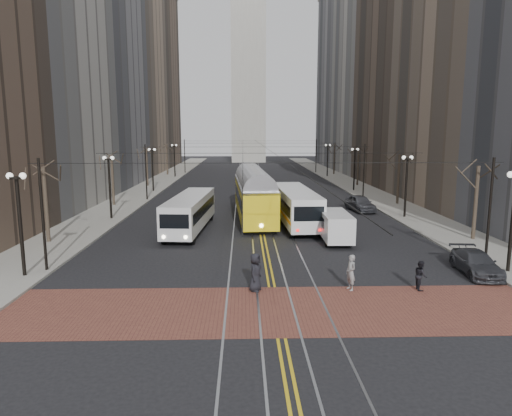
{
  "coord_description": "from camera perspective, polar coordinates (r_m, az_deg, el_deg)",
  "views": [
    {
      "loc": [
        -1.48,
        -23.8,
        8.04
      ],
      "look_at": [
        -0.63,
        6.3,
        3.0
      ],
      "focal_mm": 32.0,
      "sensor_mm": 36.0,
      "label": 1
    }
  ],
  "objects": [
    {
      "name": "building_left_mid",
      "position": [
        74.36,
        -21.28,
        15.79
      ],
      "size": [
        16.0,
        20.0,
        34.0
      ],
      "primitive_type": "cube",
      "color": "slate",
      "rests_on": "ground"
    },
    {
      "name": "trolley_wires",
      "position": [
        58.81,
        -0.17,
        5.34
      ],
      "size": [
        25.96,
        120.0,
        6.6
      ],
      "color": "black",
      "rests_on": "ground"
    },
    {
      "name": "street_trees",
      "position": [
        59.3,
        -0.18,
        4.43
      ],
      "size": [
        31.68,
        53.28,
        5.6
      ],
      "color": "#382D23",
      "rests_on": "ground"
    },
    {
      "name": "pedestrian_b",
      "position": [
        24.04,
        11.77,
        -7.89
      ],
      "size": [
        0.63,
        0.78,
        1.85
      ],
      "primitive_type": "imported",
      "rotation": [
        0.0,
        0.0,
        5.03
      ],
      "color": "gray",
      "rests_on": "crosswalk_band"
    },
    {
      "name": "building_left_midfar",
      "position": [
        95.21,
        -18.59,
        19.9
      ],
      "size": [
        20.0,
        20.0,
        52.0
      ],
      "primitive_type": "cube",
      "color": "gray",
      "rests_on": "ground"
    },
    {
      "name": "streetcar_rails",
      "position": [
        69.29,
        -0.38,
        2.84
      ],
      "size": [
        4.8,
        130.0,
        0.02
      ],
      "primitive_type": "cube",
      "color": "gray",
      "rests_on": "ground"
    },
    {
      "name": "pedestrian_c",
      "position": [
        25.08,
        19.89,
        -7.91
      ],
      "size": [
        0.63,
        0.78,
        1.53
      ],
      "primitive_type": "imported",
      "rotation": [
        0.0,
        0.0,
        1.5
      ],
      "color": "black",
      "rests_on": "crosswalk_band"
    },
    {
      "name": "sedan_grey",
      "position": [
        47.89,
        12.89,
        0.59
      ],
      "size": [
        2.6,
        5.06,
        1.65
      ],
      "primitive_type": "imported",
      "rotation": [
        0.0,
        0.0,
        0.14
      ],
      "color": "#46484E",
      "rests_on": "ground"
    },
    {
      "name": "sidewalk_right",
      "position": [
        71.2,
        11.8,
        2.87
      ],
      "size": [
        5.0,
        140.0,
        0.15
      ],
      "primitive_type": "cube",
      "color": "gray",
      "rests_on": "ground"
    },
    {
      "name": "sedan_parked",
      "position": [
        29.06,
        25.8,
        -6.2
      ],
      "size": [
        2.16,
        4.6,
        1.3
      ],
      "primitive_type": "imported",
      "rotation": [
        0.0,
        0.0,
        -0.08
      ],
      "color": "#393A3F",
      "rests_on": "ground"
    },
    {
      "name": "rear_bus",
      "position": [
        39.58,
        4.99,
        0.05
      ],
      "size": [
        3.18,
        12.11,
        3.13
      ],
      "primitive_type": "cube",
      "rotation": [
        0.0,
        0.0,
        0.05
      ],
      "color": "white",
      "rests_on": "ground"
    },
    {
      "name": "sidewalk_left",
      "position": [
        70.57,
        -12.66,
        2.79
      ],
      "size": [
        5.0,
        140.0,
        0.15
      ],
      "primitive_type": "cube",
      "color": "gray",
      "rests_on": "ground"
    },
    {
      "name": "clock_tower",
      "position": [
        128.87,
        -0.99,
        22.01
      ],
      "size": [
        12.0,
        12.0,
        66.0
      ],
      "color": "#B2AFA5",
      "rests_on": "ground"
    },
    {
      "name": "ground",
      "position": [
        25.17,
        1.86,
        -9.13
      ],
      "size": [
        260.0,
        260.0,
        0.0
      ],
      "primitive_type": "plane",
      "color": "black",
      "rests_on": "ground"
    },
    {
      "name": "centre_lines",
      "position": [
        69.29,
        -0.38,
        2.84
      ],
      "size": [
        0.42,
        130.0,
        0.01
      ],
      "primitive_type": "cube",
      "color": "gold",
      "rests_on": "ground"
    },
    {
      "name": "transit_bus",
      "position": [
        37.61,
        -8.24,
        -0.7
      ],
      "size": [
        3.27,
        11.72,
        2.89
      ],
      "primitive_type": "cube",
      "rotation": [
        0.0,
        0.0,
        -0.07
      ],
      "color": "silver",
      "rests_on": "ground"
    },
    {
      "name": "building_left_far",
      "position": [
        113.04,
        -14.39,
        15.28
      ],
      "size": [
        16.0,
        20.0,
        40.0
      ],
      "primitive_type": "cube",
      "color": "brown",
      "rests_on": "ground"
    },
    {
      "name": "streetcar",
      "position": [
        42.7,
        -0.28,
        1.16
      ],
      "size": [
        3.71,
        15.81,
        3.7
      ],
      "primitive_type": "cube",
      "rotation": [
        0.0,
        0.0,
        0.05
      ],
      "color": "yellow",
      "rests_on": "ground"
    },
    {
      "name": "building_right_midfar",
      "position": [
        96.06,
        17.02,
        19.88
      ],
      "size": [
        20.0,
        20.0,
        52.0
      ],
      "primitive_type": "cube",
      "color": "#A3A099",
      "rests_on": "ground"
    },
    {
      "name": "pedestrian_a",
      "position": [
        23.39,
        -0.09,
        -8.01
      ],
      "size": [
        0.92,
        1.12,
        1.98
      ],
      "primitive_type": "imported",
      "rotation": [
        0.0,
        0.0,
        1.22
      ],
      "color": "black",
      "rests_on": "crosswalk_band"
    },
    {
      "name": "building_right_mid",
      "position": [
        75.37,
        20.17,
        15.76
      ],
      "size": [
        16.0,
        20.0,
        34.0
      ],
      "primitive_type": "cube",
      "color": "brown",
      "rests_on": "ground"
    },
    {
      "name": "crosswalk_band",
      "position": [
        21.42,
        2.52,
        -12.53
      ],
      "size": [
        25.0,
        6.0,
        0.01
      ],
      "primitive_type": "cube",
      "color": "brown",
      "rests_on": "ground"
    },
    {
      "name": "building_right_far",
      "position": [
        113.7,
        12.58,
        15.32
      ],
      "size": [
        16.0,
        20.0,
        40.0
      ],
      "primitive_type": "cube",
      "color": "slate",
      "rests_on": "ground"
    },
    {
      "name": "cargo_van",
      "position": [
        33.94,
        9.88,
        -2.44
      ],
      "size": [
        2.01,
        5.02,
        2.2
      ],
      "primitive_type": "cube",
      "rotation": [
        0.0,
        0.0,
        -0.02
      ],
      "color": "silver",
      "rests_on": "ground"
    },
    {
      "name": "lamp_posts",
      "position": [
        52.83,
        -0.0,
        3.81
      ],
      "size": [
        27.6,
        57.2,
        5.6
      ],
      "color": "black",
      "rests_on": "ground"
    }
  ]
}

